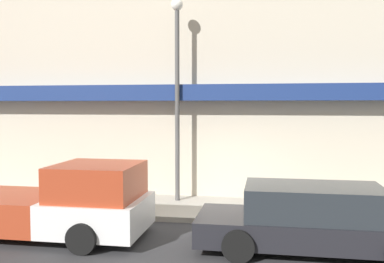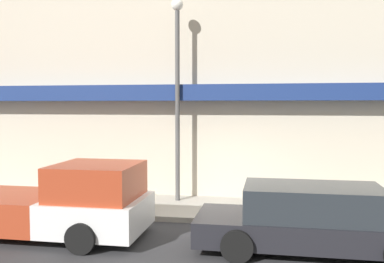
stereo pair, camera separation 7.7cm
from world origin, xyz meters
TOP-DOWN VIEW (x-y plane):
  - ground_plane at (0.00, 0.00)m, footprint 80.00×80.00m
  - sidewalk at (0.00, 1.35)m, footprint 36.00×2.69m
  - building at (-0.02, 4.17)m, footprint 19.80×3.80m
  - pickup_truck at (-3.62, -1.66)m, footprint 5.49×2.23m
  - parked_car at (2.44, -1.66)m, footprint 4.89×2.02m
  - fire_hydrant at (-3.63, 0.39)m, footprint 0.19×0.19m
  - street_lamp at (-1.25, 1.98)m, footprint 0.36×0.36m

SIDE VIEW (x-z plane):
  - ground_plane at x=0.00m, z-range 0.00..0.00m
  - sidewalk at x=0.00m, z-range 0.00..0.14m
  - fire_hydrant at x=-3.63m, z-range 0.14..0.87m
  - parked_car at x=2.44m, z-range -0.02..1.39m
  - pickup_truck at x=-3.62m, z-range -0.11..1.64m
  - street_lamp at x=-1.25m, z-range 0.86..7.02m
  - building at x=-0.02m, z-range -0.01..10.12m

